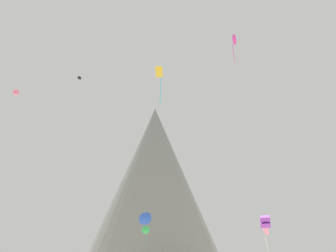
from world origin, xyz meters
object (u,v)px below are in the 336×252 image
kite_magenta_high (234,40)px  kite_black_high (79,78)px  kite_gold_high (159,76)px  kite_rainbow_high (16,92)px  kite_green_low (146,230)px  kite_pink_low (266,230)px  kite_violet_low (265,222)px  kite_blue_low (145,218)px  rock_massif (158,193)px

kite_magenta_high → kite_black_high: bearing=-135.5°
kite_black_high → kite_gold_high: kite_black_high is taller
kite_rainbow_high → kite_magenta_high: size_ratio=0.25×
kite_green_low → kite_magenta_high: (7.97, -33.80, 25.70)m
kite_green_low → kite_rainbow_high: bearing=179.6°
kite_pink_low → kite_gold_high: 34.65m
kite_rainbow_high → kite_green_low: bearing=-163.3°
kite_violet_low → kite_magenta_high: (-5.28, -5.13, 26.49)m
kite_rainbow_high → kite_blue_low: bearing=158.7°
kite_green_low → kite_black_high: (-15.58, -3.73, 31.33)m
rock_massif → kite_black_high: size_ratio=68.76×
rock_massif → kite_violet_low: rock_massif is taller
rock_massif → kite_green_low: size_ratio=15.11×
kite_rainbow_high → kite_gold_high: bearing=142.9°
kite_gold_high → kite_green_low: bearing=-37.4°
kite_pink_low → kite_blue_low: 22.45m
kite_pink_low → kite_magenta_high: kite_magenta_high is taller
kite_magenta_high → kite_gold_high: bearing=-79.0°
kite_rainbow_high → kite_violet_low: size_ratio=0.59×
kite_blue_low → kite_black_high: 37.26m
kite_green_low → kite_blue_low: kite_blue_low is taller
kite_violet_low → kite_black_high: bearing=167.1°
rock_massif → kite_blue_low: size_ratio=25.96×
kite_green_low → kite_gold_high: kite_gold_high is taller
kite_rainbow_high → kite_pink_low: (47.74, -16.87, -29.47)m
kite_violet_low → kite_gold_high: size_ratio=0.33×
kite_black_high → kite_magenta_high: size_ratio=0.18×
kite_black_high → kite_gold_high: 35.81m
rock_massif → kite_violet_low: size_ratio=29.22×
kite_black_high → kite_blue_low: bearing=158.2°
rock_massif → kite_rainbow_high: size_ratio=49.30×
kite_pink_low → kite_violet_low: bearing=151.0°
kite_rainbow_high → kite_gold_high: (25.12, -35.00, -10.49)m
kite_blue_low → kite_gold_high: bearing=-62.1°
kite_blue_low → kite_pink_low: bearing=38.8°
kite_violet_low → kite_black_high: size_ratio=2.35×
kite_blue_low → kite_gold_high: (-0.49, -14.62, 17.73)m
rock_massif → kite_rainbow_high: bearing=-127.6°
kite_violet_low → kite_green_low: 31.59m
kite_pink_low → kite_black_high: kite_black_high is taller
kite_black_high → kite_magenta_high: kite_black_high is taller
rock_massif → kite_gold_high: 89.36m
rock_massif → kite_magenta_high: 87.57m
kite_rainbow_high → kite_blue_low: kite_rainbow_high is taller
kite_pink_low → kite_green_low: kite_green_low is taller
kite_rainbow_high → kite_gold_high: 44.34m
kite_pink_low → kite_black_high: size_ratio=5.92×
kite_blue_low → kite_magenta_high: (11.18, -13.67, 25.46)m
kite_pink_low → kite_gold_high: (-22.63, -18.13, 18.98)m
kite_black_high → kite_gold_high: (11.89, -31.02, -13.36)m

